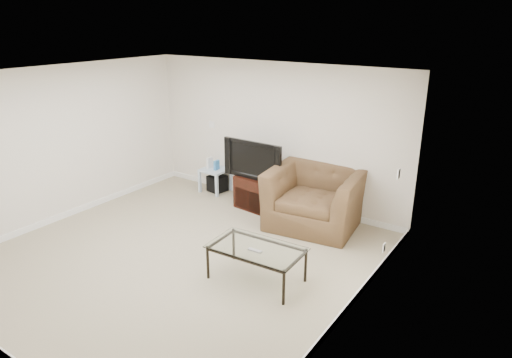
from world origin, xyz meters
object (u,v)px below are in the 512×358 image
Objects in this scene: tv_stand at (257,192)px; subwoofer at (217,183)px; coffee_table at (256,264)px; television at (256,159)px; side_table at (215,180)px; recliner at (315,189)px.

tv_stand is 1.13m from subwoofer.
tv_stand reaches higher than coffee_table.
television reaches higher than side_table.
recliner is at bearing -0.40° from television.
tv_stand is at bearing -12.78° from subwoofer.
side_table is at bearing 174.54° from tv_stand.
coffee_table reaches higher than subwoofer.
subwoofer is at bearing 137.49° from coffee_table.
side_table is at bearing 168.34° from television.
subwoofer is 0.21× the size of recliner.
side_table is at bearing 138.07° from coffee_table.
side_table is 0.33× the size of recliner.
coffee_table is (0.15, -1.89, -0.39)m from recliner.
television is 0.90× the size of coffee_table.
coffee_table is at bearing -92.72° from recliner.
television is (-0.00, -0.03, 0.62)m from tv_stand.
recliner reaches higher than subwoofer.
tv_stand is 0.65× the size of television.
side_table is at bearing -147.85° from subwoofer.
recliner is at bearing 2.93° from tv_stand.
television is at bearing 124.25° from coffee_table.
television is 1.35m from subwoofer.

